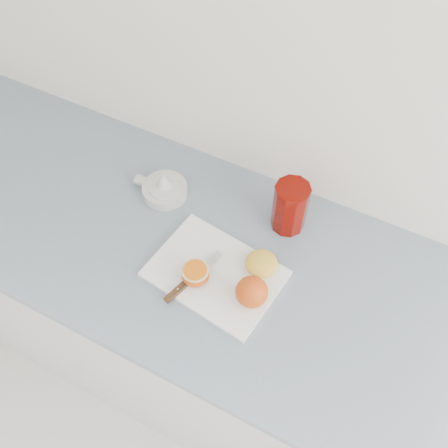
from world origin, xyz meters
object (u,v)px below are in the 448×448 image
Objects in this scene: half_orange at (196,274)px; red_tumbler at (290,208)px; counter at (208,324)px; cutting_board at (215,274)px; citrus_juicer at (164,188)px.

red_tumbler is at bearing 63.24° from half_orange.
half_orange is (0.02, -0.08, 0.48)m from counter.
counter is 0.46m from cutting_board.
citrus_juicer is 1.05× the size of red_tumbler.
citrus_juicer is at bearing -170.04° from red_tumbler.
counter is at bearing -32.04° from citrus_juicer.
citrus_juicer is at bearing 147.96° from counter.
citrus_juicer is at bearing 136.41° from half_orange.
half_orange is 0.29m from citrus_juicer.
cutting_board is 2.09× the size of red_tumbler.
half_orange is 0.46× the size of red_tumbler.
red_tumbler is (0.34, 0.06, 0.05)m from citrus_juicer.
counter is 34.17× the size of half_orange.
citrus_juicer reaches higher than half_orange.
cutting_board is at bearing -33.88° from citrus_juicer.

